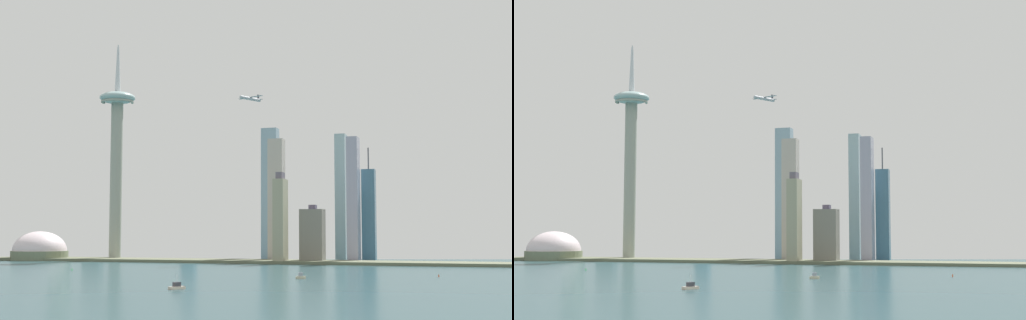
# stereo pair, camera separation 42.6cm
# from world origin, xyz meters

# --- Properties ---
(ground_plane) EXTENTS (6000.00, 6000.00, 0.00)m
(ground_plane) POSITION_xyz_m (0.00, 0.00, 0.00)
(ground_plane) COLOR #26444A
(waterfront_pier) EXTENTS (772.25, 59.99, 3.47)m
(waterfront_pier) POSITION_xyz_m (0.00, 489.03, 1.74)
(waterfront_pier) COLOR #63684F
(waterfront_pier) RESTS_ON ground
(observation_tower) EXTENTS (47.00, 47.00, 315.39)m
(observation_tower) POSITION_xyz_m (-215.52, 514.08, 160.26)
(observation_tower) COLOR #9B9F91
(observation_tower) RESTS_ON ground
(stadium_dome) EXTENTS (73.42, 73.42, 50.68)m
(stadium_dome) POSITION_xyz_m (-310.28, 486.86, 10.69)
(stadium_dome) COLOR #6D755A
(stadium_dome) RESTS_ON ground
(skyscraper_0) EXTENTS (13.43, 19.76, 162.67)m
(skyscraper_0) POSITION_xyz_m (70.94, 583.48, 81.33)
(skyscraper_0) COLOR #93B2B9
(skyscraper_0) RESTS_ON ground
(skyscraper_1) EXTENTS (20.92, 19.90, 173.46)m
(skyscraper_1) POSITION_xyz_m (-23.02, 580.52, 86.73)
(skyscraper_1) COLOR #84A5B7
(skyscraper_1) RESTS_ON ground
(skyscraper_2) EXTENTS (16.51, 14.27, 142.12)m
(skyscraper_2) POSITION_xyz_m (109.05, 565.28, 57.55)
(skyscraper_2) COLOR #3F6A83
(skyscraper_2) RESTS_ON ground
(skyscraper_3) EXTENTS (12.55, 24.24, 106.45)m
(skyscraper_3) POSITION_xyz_m (18.80, 475.49, 50.73)
(skyscraper_3) COLOR #9E9B7F
(skyscraper_3) RESTS_ON ground
(skyscraper_4) EXTENTS (18.54, 26.75, 162.24)m
(skyscraper_4) POSITION_xyz_m (-314.70, 542.62, 77.91)
(skyscraper_4) COLOR beige
(skyscraper_4) RESTS_ON ground
(skyscraper_5) EXTENTS (26.57, 15.17, 61.95)m
(skyscraper_5) POSITION_xyz_m (-284.12, 579.06, 29.12)
(skyscraper_5) COLOR gray
(skyscraper_5) RESTS_ON ground
(skyscraper_6) EXTENTS (27.48, 21.45, 63.56)m
(skyscraper_6) POSITION_xyz_m (51.34, 500.57, 31.78)
(skyscraper_6) COLOR gray
(skyscraper_6) RESTS_ON ground
(skyscraper_7) EXTENTS (15.20, 18.36, 72.00)m
(skyscraper_7) POSITION_xyz_m (30.58, 594.73, 32.42)
(skyscraper_7) COLOR #7A6261
(skyscraper_7) RESTS_ON ground
(skyscraper_8) EXTENTS (18.01, 14.55, 90.23)m
(skyscraper_8) POSITION_xyz_m (-144.21, 594.30, 42.28)
(skyscraper_8) COLOR #638EA9
(skyscraper_8) RESTS_ON ground
(skyscraper_9) EXTENTS (13.29, 22.40, 151.90)m
(skyscraper_9) POSITION_xyz_m (95.34, 532.35, 75.95)
(skyscraper_9) COLOR #A09EB6
(skyscraper_9) RESTS_ON ground
(skyscraper_11) EXTENTS (18.70, 16.47, 152.87)m
(skyscraper_11) POSITION_xyz_m (-1.17, 530.59, 76.44)
(skyscraper_11) COLOR #BDB2A7
(skyscraper_11) RESTS_ON ground
(boat_0) EXTENTS (9.32, 11.98, 9.63)m
(boat_0) POSITION_xyz_m (52.18, 91.71, 1.70)
(boat_0) COLOR beige
(boat_0) RESTS_ON ground
(boat_1) EXTENTS (8.42, 5.00, 5.14)m
(boat_1) POSITION_xyz_m (105.52, 218.49, 1.85)
(boat_1) COLOR beige
(boat_1) RESTS_ON ground
(channel_buoy_0) EXTENTS (1.02, 1.02, 2.65)m
(channel_buoy_0) POSITION_xyz_m (-137.67, 278.29, 1.33)
(channel_buoy_0) COLOR green
(channel_buoy_0) RESTS_ON ground
(channel_buoy_1) EXTENTS (1.24, 1.24, 2.51)m
(channel_buoy_1) POSITION_xyz_m (209.50, 280.90, 1.26)
(channel_buoy_1) COLOR #E54C19
(channel_buoy_1) RESTS_ON ground
(airplane) EXTENTS (35.71, 34.07, 8.89)m
(airplane) POSITION_xyz_m (-24.40, 493.84, 199.80)
(airplane) COLOR #B3B8C2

